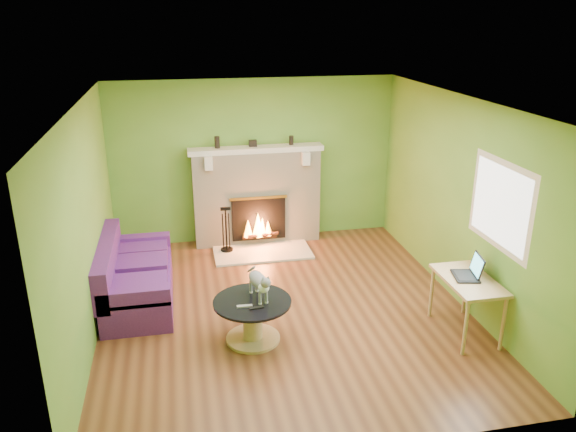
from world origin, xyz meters
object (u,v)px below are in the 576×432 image
at_px(desk, 468,285).
at_px(cat, 258,283).
at_px(coffee_table, 253,317).
at_px(sofa, 134,278).

distance_m(desk, cat, 2.39).
bearing_deg(coffee_table, cat, 32.01).
distance_m(sofa, coffee_table, 1.85).
bearing_deg(cat, coffee_table, -159.91).
height_order(coffee_table, cat, cat).
bearing_deg(sofa, cat, -39.40).
bearing_deg(desk, coffee_table, 172.31).
height_order(coffee_table, desk, desk).
height_order(desk, cat, cat).
bearing_deg(desk, sofa, 157.60).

